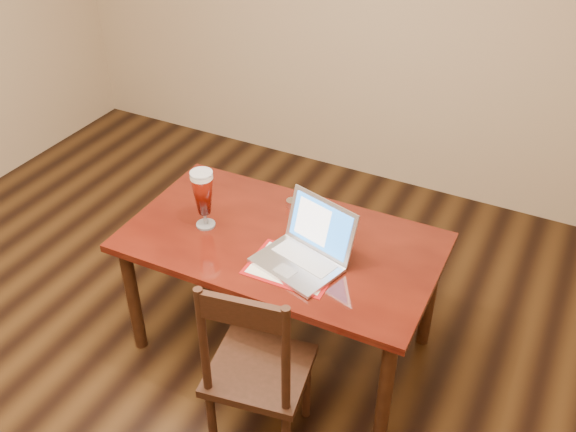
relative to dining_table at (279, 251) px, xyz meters
The scene contains 4 objects.
ground 0.99m from the dining_table, 114.98° to the right, with size 5.00×5.00×0.00m, color black.
room_shell 1.39m from the dining_table, 114.98° to the right, with size 4.51×5.01×2.71m.
dining_table is the anchor object (origin of this frame).
dining_chair 0.61m from the dining_table, 71.50° to the right, with size 0.47×0.45×0.95m.
Camera 1 is at (1.44, -1.36, 2.48)m, focal length 40.00 mm.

